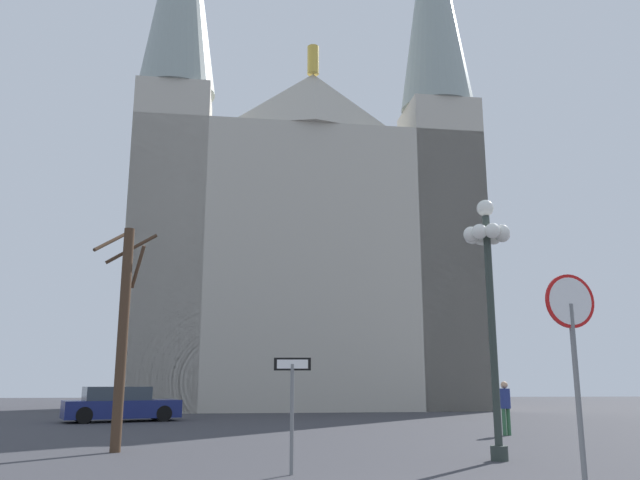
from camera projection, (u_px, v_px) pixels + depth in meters
name	position (u px, v px, depth m)	size (l,w,h in m)	color
cathedral	(305.00, 232.00, 40.27)	(21.09, 12.32, 35.24)	#BCB5A5
stop_sign	(573.00, 337.00, 9.56)	(0.81, 0.15, 3.20)	slate
one_way_arrow_sign	(292.00, 399.00, 11.50)	(0.67, 0.12, 2.03)	slate
street_lamp	(489.00, 271.00, 14.07)	(1.05, 1.05, 5.59)	#2D3833
bare_tree	(123.00, 329.00, 15.42)	(1.39, 1.08, 5.39)	#473323
parked_car_near_navy	(120.00, 405.00, 26.26)	(4.92, 3.42, 1.39)	navy
pedestrian_walking	(505.00, 403.00, 19.62)	(0.32, 0.32, 1.60)	#33663F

